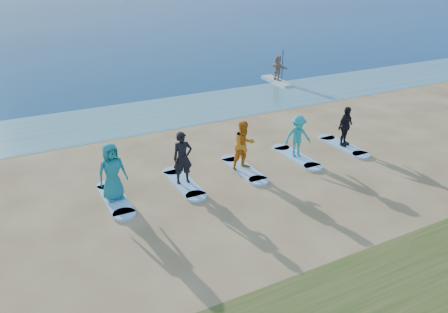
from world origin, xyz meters
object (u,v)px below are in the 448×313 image
paddleboarder (278,68)px  surfboard_0 (115,199)px  surfboard_1 (184,183)px  student_1 (183,158)px  student_3 (298,136)px  student_4 (345,126)px  surfboard_4 (343,146)px  surfboard_3 (296,157)px  student_2 (244,145)px  surfboard_2 (244,169)px  student_0 (112,172)px  paddleboard (277,81)px

paddleboarder → surfboard_0: size_ratio=0.70×
paddleboarder → surfboard_1: paddleboarder is taller
surfboard_1 → student_1: (0.00, 0.00, 0.96)m
student_3 → student_4: student_3 is taller
surfboard_4 → surfboard_3: bearing=180.0°
surfboard_0 → student_4: bearing=0.0°
paddleboarder → student_2: bearing=136.3°
surfboard_2 → surfboard_0: bearing=180.0°
student_0 → surfboard_4: bearing=-9.7°
student_1 → surfboard_4: (7.19, 0.00, -0.96)m
surfboard_0 → student_1: (2.40, 0.00, 0.96)m
paddleboarder → student_0: bearing=123.7°
paddleboard → surfboard_2: paddleboard is taller
surfboard_0 → surfboard_1: 2.40m
surfboard_3 → student_3: (0.00, 0.00, 0.87)m
surfboard_4 → paddleboard: bearing=70.2°
paddleboarder → surfboard_4: (-3.75, -10.38, -0.85)m
surfboard_3 → surfboard_4: same height
surfboard_1 → student_2: bearing=0.0°
student_2 → surfboard_4: bearing=-4.6°
surfboard_0 → student_3: size_ratio=1.33×
surfboard_1 → student_3: bearing=0.0°
student_0 → student_3: student_0 is taller
surfboard_3 → surfboard_0: bearing=180.0°
surfboard_0 → student_3: 7.24m
student_0 → student_1: student_0 is taller
paddleboard → surfboard_1: paddleboard is taller
paddleboard → paddleboarder: paddleboarder is taller
surfboard_3 → surfboard_4: 2.40m
surfboard_1 → student_1: bearing=0.0°
paddleboarder → student_2: (-8.54, -10.38, 0.11)m
surfboard_2 → student_4: (4.79, 0.00, 0.87)m
surfboard_2 → surfboard_4: same height
student_3 → student_4: 2.40m
student_0 → student_1: bearing=-9.7°
student_0 → surfboard_1: student_0 is taller
student_2 → surfboard_4: (4.79, 0.00, -0.96)m
student_3 → student_4: (2.40, 0.00, -0.00)m
student_0 → student_3: 7.19m
student_0 → paddleboarder: bearing=28.2°
surfboard_3 → student_4: (2.40, 0.00, 0.87)m
paddleboarder → student_4: 11.03m
surfboard_1 → student_4: student_4 is taller
surfboard_1 → paddleboard: bearing=43.5°
student_2 → surfboard_3: 2.58m
surfboard_3 → paddleboard: bearing=59.4°
paddleboarder → student_2: size_ratio=0.84×
student_2 → surfboard_3: size_ratio=0.83×
surfboard_1 → student_4: (7.19, 0.00, 0.87)m
surfboard_0 → surfboard_2: 4.79m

